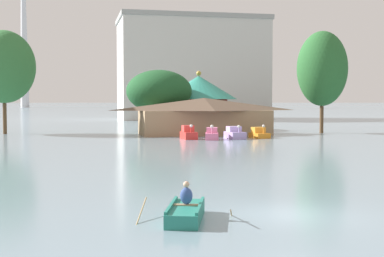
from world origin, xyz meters
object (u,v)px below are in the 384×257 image
object	(u,v)px
green_roof_pavilion	(199,99)
shoreline_tree_right	(322,69)
background_building_block	(191,69)
pedal_boat_red	(189,134)
boathouse	(204,115)
pedal_boat_orange	(259,134)
rowboat_with_rower	(186,212)
pedal_boat_lavender	(235,134)
shoreline_tree_tall_left	(4,67)
shoreline_tree_mid	(159,91)
pedal_boat_pink	(212,135)

from	to	relation	value
green_roof_pavilion	shoreline_tree_right	world-z (taller)	shoreline_tree_right
background_building_block	pedal_boat_red	bearing A→B (deg)	-102.16
pedal_boat_red	green_roof_pavilion	distance (m)	19.17
boathouse	green_roof_pavilion	distance (m)	11.17
pedal_boat_red	background_building_block	distance (m)	65.22
pedal_boat_orange	background_building_block	world-z (taller)	background_building_block
rowboat_with_rower	green_roof_pavilion	distance (m)	58.74
pedal_boat_lavender	shoreline_tree_tall_left	distance (m)	30.17
pedal_boat_red	shoreline_tree_mid	distance (m)	14.64
shoreline_tree_right	boathouse	bearing A→B (deg)	179.86
boathouse	shoreline_tree_tall_left	size ratio (longest dim) A/B	1.29
shoreline_tree_right	pedal_boat_lavender	bearing A→B (deg)	-150.92
green_roof_pavilion	pedal_boat_lavender	bearing A→B (deg)	-90.45
green_roof_pavilion	shoreline_tree_right	distance (m)	17.84
rowboat_with_rower	shoreline_tree_mid	bearing A→B (deg)	-170.39
boathouse	green_roof_pavilion	xyz separation A→B (m)	(1.76, 10.84, 2.03)
pedal_boat_lavender	shoreline_tree_mid	bearing A→B (deg)	-162.54
background_building_block	pedal_boat_pink	bearing A→B (deg)	-99.95
pedal_boat_lavender	pedal_boat_red	bearing A→B (deg)	-101.18
pedal_boat_lavender	green_roof_pavilion	bearing A→B (deg)	173.67
pedal_boat_lavender	shoreline_tree_tall_left	size ratio (longest dim) A/B	0.22
pedal_boat_orange	green_roof_pavilion	bearing A→B (deg)	179.65
rowboat_with_rower	pedal_boat_pink	size ratio (longest dim) A/B	1.17
pedal_boat_pink	green_roof_pavilion	distance (m)	19.68
pedal_boat_pink	background_building_block	bearing A→B (deg)	-175.82
shoreline_tree_tall_left	background_building_block	size ratio (longest dim) A/B	0.39
shoreline_tree_right	pedal_boat_red	bearing A→B (deg)	-159.07
rowboat_with_rower	background_building_block	world-z (taller)	background_building_block
green_roof_pavilion	shoreline_tree_mid	xyz separation A→B (m)	(-6.30, -4.27, 0.99)
shoreline_tree_right	green_roof_pavilion	bearing A→B (deg)	141.38
pedal_boat_pink	shoreline_tree_tall_left	distance (m)	28.21
boathouse	shoreline_tree_right	bearing A→B (deg)	-0.14
pedal_boat_red	pedal_boat_orange	size ratio (longest dim) A/B	1.02
pedal_boat_orange	shoreline_tree_tall_left	distance (m)	32.51
shoreline_tree_mid	background_building_block	bearing A→B (deg)	73.36
pedal_boat_orange	background_building_block	distance (m)	64.00
boathouse	shoreline_tree_mid	world-z (taller)	shoreline_tree_mid
pedal_boat_pink	boathouse	size ratio (longest dim) A/B	0.19
shoreline_tree_right	pedal_boat_pink	bearing A→B (deg)	-153.49
pedal_boat_orange	shoreline_tree_tall_left	world-z (taller)	shoreline_tree_tall_left
pedal_boat_red	boathouse	size ratio (longest dim) A/B	0.15
pedal_boat_orange	green_roof_pavilion	size ratio (longest dim) A/B	0.23
pedal_boat_pink	pedal_boat_orange	distance (m)	5.77
shoreline_tree_right	pedal_boat_orange	bearing A→B (deg)	-146.54
pedal_boat_orange	shoreline_tree_right	world-z (taller)	shoreline_tree_right
green_roof_pavilion	shoreline_tree_tall_left	size ratio (longest dim) A/B	0.85
pedal_boat_red	rowboat_with_rower	bearing A→B (deg)	-15.91
pedal_boat_orange	shoreline_tree_mid	xyz separation A→B (m)	(-9.13, 13.74, 4.89)
shoreline_tree_mid	shoreline_tree_right	xyz separation A→B (m)	(19.92, -6.61, 2.82)
pedal_boat_red	green_roof_pavilion	bearing A→B (deg)	159.84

